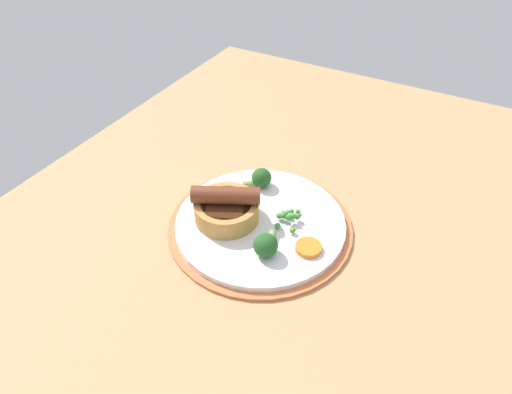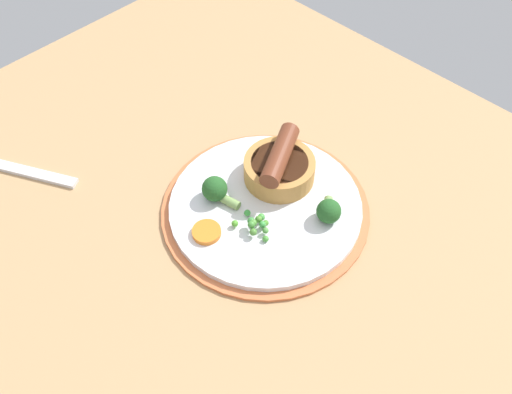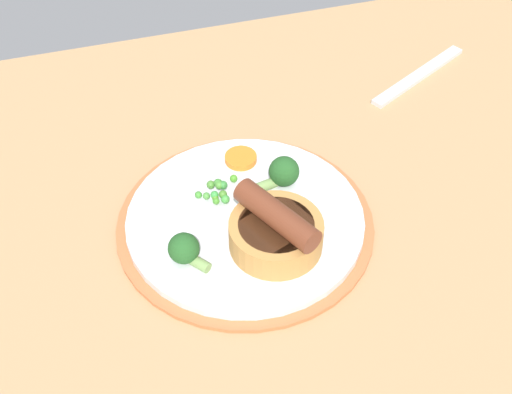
% 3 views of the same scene
% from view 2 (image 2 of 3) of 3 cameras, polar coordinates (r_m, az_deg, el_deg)
% --- Properties ---
extents(dining_table, '(1.10, 0.80, 0.03)m').
position_cam_2_polar(dining_table, '(0.77, 2.55, -2.87)').
color(dining_table, tan).
rests_on(dining_table, ground).
extents(dinner_plate, '(0.28, 0.28, 0.01)m').
position_cam_2_polar(dinner_plate, '(0.76, 0.95, -1.09)').
color(dinner_plate, '#CC6B3D').
rests_on(dinner_plate, dining_table).
extents(sausage_pudding, '(0.10, 0.10, 0.06)m').
position_cam_2_polar(sausage_pudding, '(0.76, 2.36, 3.05)').
color(sausage_pudding, '#BC8442').
rests_on(sausage_pudding, dinner_plate).
extents(pea_pile, '(0.05, 0.04, 0.02)m').
position_cam_2_polar(pea_pile, '(0.72, -0.01, -2.71)').
color(pea_pile, '#4D923E').
rests_on(pea_pile, dinner_plate).
extents(broccoli_floret_near, '(0.04, 0.04, 0.03)m').
position_cam_2_polar(broccoli_floret_near, '(0.73, 7.29, -1.37)').
color(broccoli_floret_near, '#235623').
rests_on(broccoli_floret_near, dinner_plate).
extents(broccoli_floret_far, '(0.06, 0.03, 0.03)m').
position_cam_2_polar(broccoli_floret_far, '(0.75, -4.02, 0.71)').
color(broccoli_floret_far, '#235623').
rests_on(broccoli_floret_far, dinner_plate).
extents(carrot_slice_1, '(0.05, 0.05, 0.01)m').
position_cam_2_polar(carrot_slice_1, '(0.72, -4.97, -3.51)').
color(carrot_slice_1, orange).
rests_on(carrot_slice_1, dinner_plate).
extents(fork, '(0.17, 0.10, 0.01)m').
position_cam_2_polar(fork, '(0.87, -22.66, 2.54)').
color(fork, silver).
rests_on(fork, dining_table).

